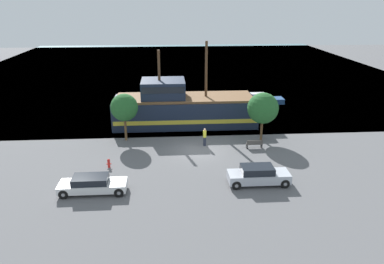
{
  "coord_description": "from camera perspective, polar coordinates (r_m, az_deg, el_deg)",
  "views": [
    {
      "loc": [
        -2.76,
        -32.19,
        13.54
      ],
      "look_at": [
        -0.39,
        2.0,
        1.2
      ],
      "focal_mm": 35.0,
      "sensor_mm": 36.0,
      "label": 1
    }
  ],
  "objects": [
    {
      "name": "pedestrian_walking_near",
      "position": [
        36.02,
        1.94,
        -0.75
      ],
      "size": [
        0.32,
        0.32,
        1.77
      ],
      "color": "#232838",
      "rests_on": "ground_plane"
    },
    {
      "name": "bench_promenade_east",
      "position": [
        36.04,
        9.49,
        -1.82
      ],
      "size": [
        1.53,
        0.45,
        0.85
      ],
      "color": "#4C4742",
      "rests_on": "ground_plane"
    },
    {
      "name": "tree_row_east",
      "position": [
        37.22,
        -10.29,
        3.69
      ],
      "size": [
        2.7,
        2.7,
        4.78
      ],
      "color": "brown",
      "rests_on": "ground_plane"
    },
    {
      "name": "fire_hydrant",
      "position": [
        32.41,
        -12.57,
        -4.6
      ],
      "size": [
        0.42,
        0.25,
        0.76
      ],
      "color": "red",
      "rests_on": "ground_plane"
    },
    {
      "name": "water_surface",
      "position": [
        77.43,
        -1.89,
        9.72
      ],
      "size": [
        80.0,
        80.0,
        0.0
      ],
      "primitive_type": "plane",
      "color": "slate",
      "rests_on": "ground"
    },
    {
      "name": "moored_boat_dockside",
      "position": [
        51.61,
        10.01,
        4.88
      ],
      "size": [
        6.68,
        1.85,
        1.38
      ],
      "color": "navy",
      "rests_on": "water_surface"
    },
    {
      "name": "ground_plane",
      "position": [
        35.03,
        0.86,
        -2.94
      ],
      "size": [
        160.0,
        160.0,
        0.0
      ],
      "primitive_type": "plane",
      "color": "#5B5B5E"
    },
    {
      "name": "pirate_ship",
      "position": [
        41.99,
        -1.29,
        3.73
      ],
      "size": [
        17.05,
        5.2,
        9.23
      ],
      "color": "#192338",
      "rests_on": "water_surface"
    },
    {
      "name": "tree_row_mideast",
      "position": [
        37.43,
        10.75,
        3.57
      ],
      "size": [
        3.07,
        3.07,
        4.85
      ],
      "color": "brown",
      "rests_on": "ground_plane"
    },
    {
      "name": "parked_car_curb_mid",
      "position": [
        29.22,
        10.06,
        -6.5
      ],
      "size": [
        4.68,
        1.78,
        1.49
      ],
      "color": "#B7BCC6",
      "rests_on": "ground_plane"
    },
    {
      "name": "parked_car_curb_front",
      "position": [
        28.56,
        -14.96,
        -7.71
      ],
      "size": [
        4.89,
        1.79,
        1.32
      ],
      "color": "white",
      "rests_on": "ground_plane"
    }
  ]
}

